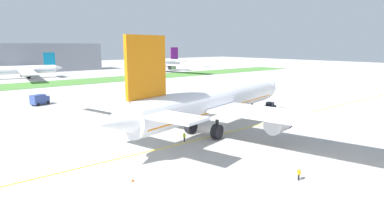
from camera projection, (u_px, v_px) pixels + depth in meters
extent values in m
plane|color=#ADAAA5|center=(210.00, 129.00, 66.05)|extent=(600.00, 600.00, 0.00)
cube|color=yellow|center=(224.00, 133.00, 63.09)|extent=(280.00, 0.36, 0.01)
cube|color=#4C8438|center=(53.00, 83.00, 144.27)|extent=(320.00, 24.00, 0.10)
cylinder|color=white|center=(214.00, 100.00, 62.73)|extent=(43.57, 15.80, 5.70)
cube|color=orange|center=(214.00, 105.00, 62.92)|extent=(41.78, 14.95, 0.68)
sphere|color=white|center=(265.00, 88.00, 81.03)|extent=(5.41, 5.41, 5.41)
cone|color=white|center=(116.00, 121.00, 43.56)|extent=(7.23, 6.18, 4.84)
cube|color=orange|center=(146.00, 67.00, 46.97)|extent=(7.74, 2.40, 9.11)
cube|color=white|center=(118.00, 108.00, 50.89)|extent=(6.80, 9.98, 0.40)
cube|color=white|center=(173.00, 117.00, 44.19)|extent=(6.80, 9.98, 0.40)
cube|color=white|center=(127.00, 95.00, 74.33)|extent=(18.53, 40.26, 0.46)
cube|color=white|center=(333.00, 122.00, 47.98)|extent=(18.53, 40.26, 0.46)
cylinder|color=#B7BABF|center=(159.00, 105.00, 70.51)|extent=(6.00, 4.32, 3.13)
cylinder|color=black|center=(167.00, 104.00, 72.64)|extent=(1.23, 3.31, 3.29)
cylinder|color=#B7BABF|center=(279.00, 123.00, 54.51)|extent=(6.00, 4.32, 3.13)
cylinder|color=black|center=(285.00, 120.00, 56.64)|extent=(1.23, 3.31, 3.29)
cylinder|color=black|center=(252.00, 107.00, 76.46)|extent=(0.60, 0.60, 2.21)
cylinder|color=black|center=(252.00, 112.00, 76.67)|extent=(2.92, 1.82, 2.71)
cylinder|color=black|center=(191.00, 121.00, 62.51)|extent=(0.60, 0.60, 2.21)
cylinder|color=black|center=(191.00, 127.00, 62.72)|extent=(2.92, 1.82, 2.71)
cylinder|color=black|center=(217.00, 126.00, 58.99)|extent=(0.60, 0.60, 2.21)
cylinder|color=black|center=(217.00, 132.00, 59.21)|extent=(2.92, 1.82, 2.71)
cube|color=black|center=(263.00, 85.00, 80.23)|extent=(2.95, 4.62, 1.03)
sphere|color=black|center=(143.00, 109.00, 51.29)|extent=(0.40, 0.40, 0.40)
sphere|color=black|center=(155.00, 107.00, 53.46)|extent=(0.40, 0.40, 0.40)
sphere|color=black|center=(166.00, 104.00, 55.62)|extent=(0.40, 0.40, 0.40)
sphere|color=black|center=(176.00, 102.00, 57.78)|extent=(0.40, 0.40, 0.40)
sphere|color=black|center=(185.00, 100.00, 59.94)|extent=(0.40, 0.40, 0.40)
sphere|color=black|center=(194.00, 98.00, 62.11)|extent=(0.40, 0.40, 0.40)
sphere|color=black|center=(202.00, 96.00, 64.27)|extent=(0.40, 0.40, 0.40)
sphere|color=black|center=(210.00, 95.00, 66.43)|extent=(0.40, 0.40, 0.40)
sphere|color=black|center=(217.00, 93.00, 68.60)|extent=(0.40, 0.40, 0.40)
sphere|color=black|center=(224.00, 92.00, 70.76)|extent=(0.40, 0.40, 0.40)
sphere|color=black|center=(230.00, 90.00, 72.92)|extent=(0.40, 0.40, 0.40)
sphere|color=black|center=(236.00, 89.00, 75.08)|extent=(0.40, 0.40, 0.40)
sphere|color=black|center=(242.00, 88.00, 77.25)|extent=(0.40, 0.40, 0.40)
cube|color=#26262B|center=(269.00, 107.00, 84.61)|extent=(4.89, 3.24, 0.83)
cube|color=black|center=(270.00, 104.00, 84.97)|extent=(1.97, 2.04, 0.90)
cylinder|color=black|center=(264.00, 110.00, 82.19)|extent=(1.78, 0.54, 0.12)
cylinder|color=black|center=(270.00, 110.00, 82.80)|extent=(0.96, 0.55, 0.90)
cylinder|color=black|center=(262.00, 109.00, 84.12)|extent=(0.96, 0.55, 0.90)
cylinder|color=black|center=(275.00, 109.00, 85.26)|extent=(0.96, 0.55, 0.90)
cylinder|color=black|center=(267.00, 108.00, 86.58)|extent=(0.96, 0.55, 0.90)
cylinder|color=black|center=(298.00, 177.00, 41.20)|extent=(0.12, 0.12, 0.81)
cylinder|color=orange|center=(298.00, 172.00, 41.21)|extent=(0.09, 0.09, 0.52)
cylinder|color=black|center=(299.00, 178.00, 41.02)|extent=(0.12, 0.12, 0.81)
cylinder|color=orange|center=(300.00, 173.00, 40.76)|extent=(0.09, 0.09, 0.52)
cube|color=orange|center=(299.00, 172.00, 40.98)|extent=(0.38, 0.48, 0.57)
sphere|color=tan|center=(299.00, 169.00, 40.90)|extent=(0.22, 0.22, 0.22)
cylinder|color=black|center=(184.00, 139.00, 57.64)|extent=(0.12, 0.12, 0.82)
cylinder|color=#BFE519|center=(183.00, 136.00, 57.62)|extent=(0.10, 0.10, 0.52)
cylinder|color=black|center=(185.00, 140.00, 57.50)|extent=(0.12, 0.12, 0.82)
cylinder|color=#BFE519|center=(185.00, 136.00, 57.26)|extent=(0.10, 0.10, 0.52)
cube|color=#BFE519|center=(184.00, 136.00, 57.43)|extent=(0.26, 0.44, 0.58)
sphere|color=tan|center=(184.00, 133.00, 57.35)|extent=(0.22, 0.22, 0.22)
cube|color=#F2590C|center=(133.00, 181.00, 40.84)|extent=(0.36, 0.36, 0.03)
cone|color=#F2590C|center=(133.00, 179.00, 40.79)|extent=(0.28, 0.28, 0.55)
cylinder|color=white|center=(133.00, 179.00, 40.78)|extent=(0.17, 0.17, 0.06)
cube|color=#F2590C|center=(363.00, 130.00, 65.44)|extent=(0.36, 0.36, 0.03)
cone|color=#F2590C|center=(363.00, 129.00, 65.38)|extent=(0.28, 0.28, 0.55)
cylinder|color=white|center=(363.00, 129.00, 65.38)|extent=(0.17, 0.17, 0.06)
cube|color=#33478C|center=(38.00, 99.00, 92.03)|extent=(4.46, 3.71, 2.59)
cube|color=#33478C|center=(45.00, 99.00, 94.32)|extent=(2.30, 2.56, 1.94)
cube|color=#263347|center=(47.00, 97.00, 94.88)|extent=(0.90, 1.68, 0.85)
cylinder|color=black|center=(43.00, 102.00, 94.94)|extent=(0.94, 0.67, 0.90)
cylinder|color=black|center=(48.00, 103.00, 94.07)|extent=(0.94, 0.67, 0.90)
cylinder|color=black|center=(33.00, 104.00, 91.84)|extent=(0.94, 0.67, 0.90)
cylinder|color=black|center=(38.00, 105.00, 90.97)|extent=(0.94, 0.67, 0.90)
cylinder|color=white|center=(22.00, 70.00, 165.01)|extent=(31.90, 8.79, 4.06)
cube|color=#0C6B9E|center=(22.00, 71.00, 165.15)|extent=(30.60, 8.28, 0.49)
cone|color=white|center=(59.00, 68.00, 173.84)|extent=(4.94, 4.09, 3.45)
cube|color=#0C6B9E|center=(49.00, 59.00, 170.69)|extent=(5.69, 1.26, 6.50)
cube|color=white|center=(52.00, 68.00, 168.48)|extent=(4.42, 6.95, 0.28)
cube|color=white|center=(50.00, 67.00, 175.33)|extent=(4.42, 6.95, 0.28)
cube|color=white|center=(28.00, 73.00, 152.19)|extent=(11.18, 29.21, 0.32)
cube|color=white|center=(23.00, 69.00, 179.62)|extent=(11.18, 29.21, 0.32)
cylinder|color=#B7BABF|center=(25.00, 74.00, 157.35)|extent=(4.15, 2.79, 2.23)
cylinder|color=black|center=(21.00, 75.00, 156.38)|extent=(0.69, 2.37, 2.35)
cylinder|color=#B7BABF|center=(22.00, 72.00, 173.98)|extent=(4.15, 2.79, 2.23)
cylinder|color=black|center=(18.00, 72.00, 173.01)|extent=(0.69, 2.37, 2.35)
cylinder|color=black|center=(28.00, 75.00, 165.03)|extent=(0.42, 0.42, 1.57)
cylinder|color=black|center=(29.00, 77.00, 165.18)|extent=(2.04, 1.15, 1.93)
cylinder|color=black|center=(28.00, 75.00, 168.62)|extent=(0.42, 0.42, 1.57)
cylinder|color=black|center=(28.00, 76.00, 168.78)|extent=(2.04, 1.15, 1.93)
cylinder|color=white|center=(157.00, 63.00, 205.97)|extent=(39.05, 12.41, 4.78)
cube|color=#661472|center=(157.00, 65.00, 206.13)|extent=(37.45, 11.73, 0.57)
sphere|color=white|center=(132.00, 65.00, 190.15)|extent=(4.55, 4.55, 4.55)
cone|color=white|center=(180.00, 62.00, 222.37)|extent=(5.97, 5.03, 4.07)
cube|color=#661472|center=(174.00, 53.00, 217.23)|extent=(6.95, 1.86, 7.65)
cube|color=white|center=(181.00, 62.00, 215.92)|extent=(5.71, 8.35, 0.33)
cube|color=white|center=(170.00, 61.00, 221.83)|extent=(5.71, 8.35, 0.33)
cube|color=white|center=(183.00, 65.00, 195.28)|extent=(15.33, 35.99, 0.38)
cube|color=white|center=(139.00, 63.00, 219.86)|extent=(15.33, 35.99, 0.38)
cylinder|color=#B7BABF|center=(172.00, 67.00, 199.53)|extent=(4.98, 3.48, 2.63)
cylinder|color=black|center=(170.00, 68.00, 197.80)|extent=(0.94, 2.79, 2.76)
cylinder|color=#B7BABF|center=(145.00, 66.00, 214.38)|extent=(4.98, 3.48, 2.63)
cylinder|color=black|center=(143.00, 66.00, 212.65)|extent=(0.94, 2.79, 2.76)
cylinder|color=black|center=(140.00, 70.00, 195.34)|extent=(0.50, 0.50, 1.85)
cylinder|color=black|center=(140.00, 72.00, 195.52)|extent=(2.43, 1.45, 2.27)
cylinder|color=black|center=(164.00, 69.00, 207.43)|extent=(0.50, 0.50, 1.85)
cylinder|color=black|center=(164.00, 70.00, 207.61)|extent=(2.43, 1.45, 2.27)
cylinder|color=black|center=(158.00, 68.00, 210.53)|extent=(0.50, 0.50, 1.85)
cylinder|color=black|center=(158.00, 70.00, 210.71)|extent=(2.43, 1.45, 2.27)
cube|color=gray|center=(0.00, 58.00, 194.56)|extent=(120.13, 20.00, 18.00)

